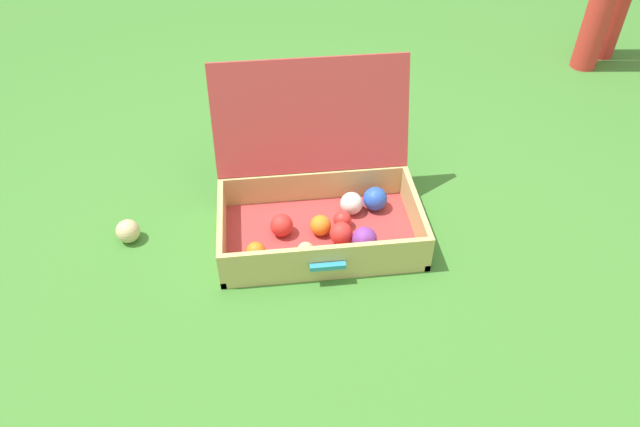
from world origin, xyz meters
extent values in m
plane|color=#3D7A2D|center=(0.00, 0.00, 0.00)|extent=(16.00, 16.00, 0.00)
cube|color=#B23838|center=(0.06, 0.05, 0.01)|extent=(0.66, 0.39, 0.03)
cube|color=tan|center=(-0.26, 0.05, 0.07)|extent=(0.02, 0.39, 0.14)
cube|color=tan|center=(0.38, 0.05, 0.07)|extent=(0.02, 0.39, 0.14)
cube|color=tan|center=(0.06, -0.13, 0.07)|extent=(0.62, 0.02, 0.14)
cube|color=tan|center=(0.06, 0.24, 0.07)|extent=(0.62, 0.02, 0.14)
cube|color=#B23838|center=(0.06, 0.30, 0.32)|extent=(0.66, 0.14, 0.37)
cube|color=teal|center=(0.06, -0.15, 0.08)|extent=(0.11, 0.02, 0.02)
sphere|color=purple|center=(0.19, -0.04, 0.07)|extent=(0.08, 0.08, 0.08)
sphere|color=red|center=(0.14, 0.07, 0.06)|extent=(0.06, 0.06, 0.06)
sphere|color=white|center=(0.18, 0.14, 0.06)|extent=(0.08, 0.08, 0.08)
sphere|color=orange|center=(0.06, 0.05, 0.06)|extent=(0.07, 0.07, 0.07)
sphere|color=blue|center=(0.26, 0.16, 0.07)|extent=(0.08, 0.08, 0.08)
sphere|color=orange|center=(-0.16, -0.04, 0.06)|extent=(0.06, 0.06, 0.06)
sphere|color=#D1B784|center=(0.00, -0.06, 0.05)|extent=(0.06, 0.06, 0.06)
sphere|color=red|center=(-0.07, 0.06, 0.06)|extent=(0.08, 0.08, 0.08)
sphere|color=red|center=(0.12, 0.00, 0.06)|extent=(0.08, 0.08, 0.08)
sphere|color=#D1B784|center=(-0.58, 0.12, 0.04)|extent=(0.08, 0.08, 0.08)
camera|label=1|loc=(-0.11, -1.37, 1.37)|focal=32.87mm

